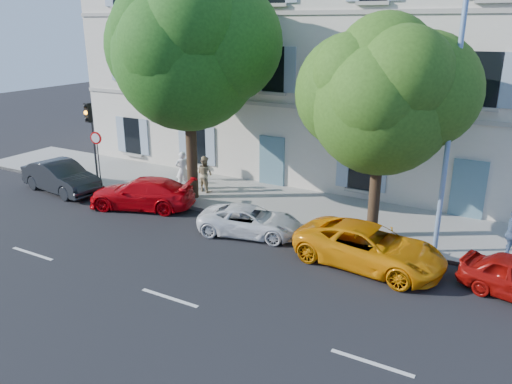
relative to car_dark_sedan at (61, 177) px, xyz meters
The scene contains 16 objects.
ground 10.60m from the car_dark_sedan, ahead, with size 90.00×90.00×0.00m, color black.
sidewalk 11.03m from the car_dark_sedan, 17.29° to the left, with size 36.00×4.50×0.15m, color #A09E96.
kerb 10.59m from the car_dark_sedan, ahead, with size 36.00×0.16×0.16m, color #9E998E.
building 14.82m from the car_dark_sedan, 40.65° to the left, with size 28.00×7.00×12.00m, color beige.
car_dark_sedan is the anchor object (origin of this frame).
car_red_coupe 4.78m from the car_dark_sedan, ahead, with size 1.84×4.53×1.31m, color #C4050C.
car_white_coupe 10.25m from the car_dark_sedan, ahead, with size 1.78×3.87×1.07m, color white.
car_yellow_supercar 14.93m from the car_dark_sedan, ahead, with size 2.25×4.88×1.36m, color orange.
tree_left 8.50m from the car_dark_sedan, 18.67° to the left, with size 6.13×6.13×9.50m.
tree_right 15.11m from the car_dark_sedan, ahead, with size 4.90×4.90×7.55m.
traffic_light 2.79m from the car_dark_sedan, 71.69° to the left, with size 0.33×0.44×3.87m.
road_sign 2.17m from the car_dark_sedan, 51.89° to the left, with size 0.60×0.15×2.59m.
street_lamp 17.25m from the car_dark_sedan, ahead, with size 0.28×1.78×8.40m.
pedestrian_a 5.73m from the car_dark_sedan, 29.44° to the left, with size 0.65×0.43×1.80m, color silver.
pedestrian_b 6.81m from the car_dark_sedan, 26.22° to the left, with size 0.81×0.63×1.67m, color tan.
pedestrian_c 19.04m from the car_dark_sedan, ahead, with size 1.04×0.43×1.78m, color #4B6389.
Camera 1 is at (8.41, -13.88, 7.59)m, focal length 35.00 mm.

